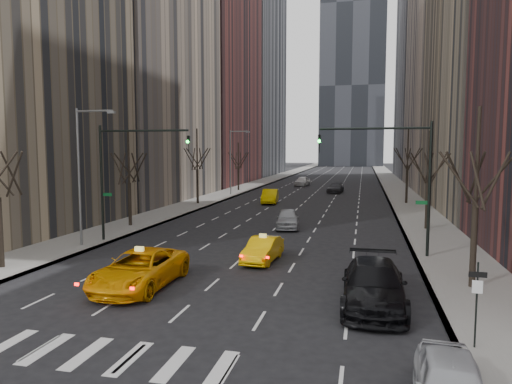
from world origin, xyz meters
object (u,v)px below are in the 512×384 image
Objects in this scene: parked_suv_black at (374,285)px; taxi_sedan at (263,250)px; taxi_suv at (140,269)px; silver_sedan_ahead at (288,219)px.

taxi_sedan is at bearing 133.86° from parked_suv_black.
taxi_suv is 1.34× the size of silver_sedan_ahead.
taxi_sedan is 8.80m from parked_suv_black.
parked_suv_black reaches higher than taxi_suv.
silver_sedan_ahead is at bearing 110.10° from parked_suv_black.
taxi_suv is at bearing 179.10° from parked_suv_black.
silver_sedan_ahead is 18.95m from parked_suv_black.
taxi_suv is 10.69m from parked_suv_black.
taxi_suv is at bearing -111.08° from silver_sedan_ahead.
taxi_sedan is (4.58, 6.18, -0.16)m from taxi_suv.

